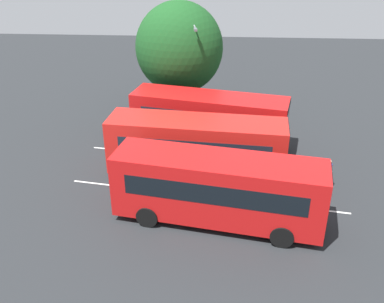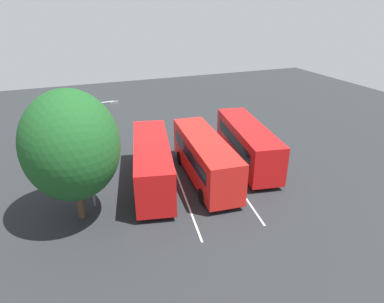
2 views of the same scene
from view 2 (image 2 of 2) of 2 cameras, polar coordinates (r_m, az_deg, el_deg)
ground_plane at (r=26.19m, az=2.01°, el=-4.10°), size 71.22×71.22×0.00m
bus_far_left at (r=27.70m, az=9.45°, el=1.47°), size 10.01×4.15×3.36m
bus_center_left at (r=24.87m, az=2.21°, el=-0.95°), size 9.92×3.33×3.36m
bus_center_right at (r=24.24m, az=-6.86°, el=-1.84°), size 10.03×4.49×3.36m
pedestrian at (r=31.54m, az=-1.17°, el=3.10°), size 0.37×0.37×1.73m
street_lamp at (r=21.61m, az=-16.98°, el=0.30°), size 0.52×2.32×7.03m
depot_tree at (r=20.28m, az=-20.09°, el=1.01°), size 6.21×5.59×8.23m
lane_stripe_outer_left at (r=26.98m, az=6.08°, el=-3.31°), size 14.61×2.31×0.01m
lane_stripe_inner_left at (r=25.54m, az=-2.31°, el=-4.90°), size 14.61×2.31×0.01m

